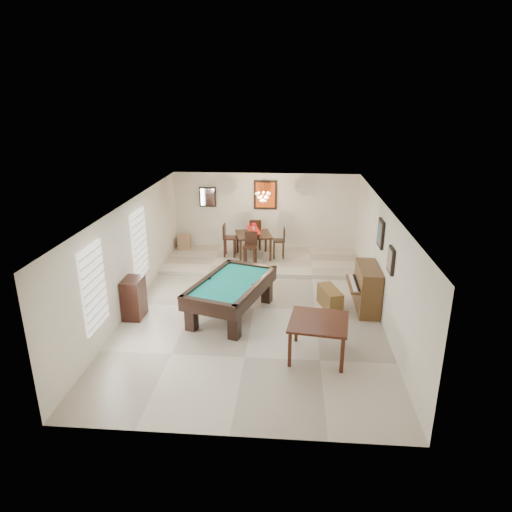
# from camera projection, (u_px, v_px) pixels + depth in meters

# --- Properties ---
(ground_plane) EXTENTS (6.00, 9.00, 0.02)m
(ground_plane) POSITION_uv_depth(u_px,v_px,m) (254.00, 308.00, 11.25)
(ground_plane) COLOR beige
(wall_back) EXTENTS (6.00, 0.04, 2.60)m
(wall_back) POSITION_uv_depth(u_px,v_px,m) (265.00, 213.00, 15.04)
(wall_back) COLOR silver
(wall_back) RESTS_ON ground_plane
(wall_front) EXTENTS (6.00, 0.04, 2.60)m
(wall_front) POSITION_uv_depth(u_px,v_px,m) (228.00, 363.00, 6.58)
(wall_front) COLOR silver
(wall_front) RESTS_ON ground_plane
(wall_left) EXTENTS (0.04, 9.00, 2.60)m
(wall_left) POSITION_uv_depth(u_px,v_px,m) (131.00, 255.00, 11.04)
(wall_left) COLOR silver
(wall_left) RESTS_ON ground_plane
(wall_right) EXTENTS (0.04, 9.00, 2.60)m
(wall_right) POSITION_uv_depth(u_px,v_px,m) (382.00, 262.00, 10.59)
(wall_right) COLOR silver
(wall_right) RESTS_ON ground_plane
(ceiling) EXTENTS (6.00, 9.00, 0.04)m
(ceiling) POSITION_uv_depth(u_px,v_px,m) (254.00, 205.00, 10.38)
(ceiling) COLOR white
(ceiling) RESTS_ON wall_back
(dining_step) EXTENTS (6.00, 2.50, 0.12)m
(dining_step) POSITION_uv_depth(u_px,v_px,m) (263.00, 261.00, 14.28)
(dining_step) COLOR beige
(dining_step) RESTS_ON ground_plane
(window_left_front) EXTENTS (0.06, 1.00, 1.70)m
(window_left_front) POSITION_uv_depth(u_px,v_px,m) (94.00, 287.00, 8.93)
(window_left_front) COLOR white
(window_left_front) RESTS_ON wall_left
(window_left_rear) EXTENTS (0.06, 1.00, 1.70)m
(window_left_rear) POSITION_uv_depth(u_px,v_px,m) (140.00, 244.00, 11.57)
(window_left_rear) COLOR white
(window_left_rear) RESTS_ON wall_left
(pool_table) EXTENTS (2.05, 2.81, 0.84)m
(pool_table) POSITION_uv_depth(u_px,v_px,m) (231.00, 299.00, 10.77)
(pool_table) COLOR black
(pool_table) RESTS_ON ground_plane
(square_table) EXTENTS (1.28, 1.28, 0.78)m
(square_table) POSITION_uv_depth(u_px,v_px,m) (318.00, 338.00, 9.06)
(square_table) COLOR #35160D
(square_table) RESTS_ON ground_plane
(upright_piano) EXTENTS (0.74, 1.33, 1.11)m
(upright_piano) POSITION_uv_depth(u_px,v_px,m) (362.00, 288.00, 11.02)
(upright_piano) COLOR brown
(upright_piano) RESTS_ON ground_plane
(piano_bench) EXTENTS (0.60, 0.97, 0.50)m
(piano_bench) POSITION_uv_depth(u_px,v_px,m) (330.00, 298.00, 11.19)
(piano_bench) COLOR brown
(piano_bench) RESTS_ON ground_plane
(apothecary_chest) EXTENTS (0.43, 0.64, 0.96)m
(apothecary_chest) POSITION_uv_depth(u_px,v_px,m) (134.00, 298.00, 10.66)
(apothecary_chest) COLOR black
(apothecary_chest) RESTS_ON ground_plane
(dining_table) EXTENTS (1.26, 1.26, 0.88)m
(dining_table) POSITION_uv_depth(u_px,v_px,m) (254.00, 243.00, 14.33)
(dining_table) COLOR black
(dining_table) RESTS_ON dining_step
(flower_vase) EXTENTS (0.15, 0.15, 0.24)m
(flower_vase) POSITION_uv_depth(u_px,v_px,m) (254.00, 226.00, 14.14)
(flower_vase) COLOR red
(flower_vase) RESTS_ON dining_table
(dining_chair_south) EXTENTS (0.41, 0.41, 1.01)m
(dining_chair_south) POSITION_uv_depth(u_px,v_px,m) (250.00, 249.00, 13.58)
(dining_chair_south) COLOR black
(dining_chair_south) RESTS_ON dining_step
(dining_chair_north) EXTENTS (0.43, 0.43, 1.03)m
(dining_chair_north) POSITION_uv_depth(u_px,v_px,m) (255.00, 234.00, 15.04)
(dining_chair_north) COLOR black
(dining_chair_north) RESTS_ON dining_step
(dining_chair_west) EXTENTS (0.39, 0.39, 1.04)m
(dining_chair_west) POSITION_uv_depth(u_px,v_px,m) (230.00, 240.00, 14.36)
(dining_chair_west) COLOR black
(dining_chair_west) RESTS_ON dining_step
(dining_chair_east) EXTENTS (0.38, 0.38, 0.97)m
(dining_chair_east) POSITION_uv_depth(u_px,v_px,m) (279.00, 243.00, 14.23)
(dining_chair_east) COLOR black
(dining_chair_east) RESTS_ON dining_step
(corner_bench) EXTENTS (0.40, 0.49, 0.42)m
(corner_bench) POSITION_uv_depth(u_px,v_px,m) (184.00, 242.00, 15.19)
(corner_bench) COLOR #9F7556
(corner_bench) RESTS_ON dining_step
(chandelier) EXTENTS (0.44, 0.44, 0.60)m
(chandelier) POSITION_uv_depth(u_px,v_px,m) (263.00, 194.00, 13.52)
(chandelier) COLOR #FFE5B2
(chandelier) RESTS_ON ceiling
(back_painting) EXTENTS (0.75, 0.06, 0.95)m
(back_painting) POSITION_uv_depth(u_px,v_px,m) (265.00, 195.00, 14.81)
(back_painting) COLOR #D84C14
(back_painting) RESTS_ON wall_back
(back_mirror) EXTENTS (0.55, 0.06, 0.65)m
(back_mirror) POSITION_uv_depth(u_px,v_px,m) (208.00, 197.00, 14.98)
(back_mirror) COLOR white
(back_mirror) RESTS_ON wall_back
(right_picture_upper) EXTENTS (0.06, 0.55, 0.65)m
(right_picture_upper) POSITION_uv_depth(u_px,v_px,m) (381.00, 233.00, 10.68)
(right_picture_upper) COLOR slate
(right_picture_upper) RESTS_ON wall_right
(right_picture_lower) EXTENTS (0.06, 0.45, 0.55)m
(right_picture_lower) POSITION_uv_depth(u_px,v_px,m) (391.00, 260.00, 9.52)
(right_picture_lower) COLOR gray
(right_picture_lower) RESTS_ON wall_right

